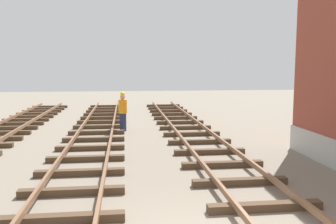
% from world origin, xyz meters
% --- Properties ---
extents(track_worker_foreground, '(0.40, 0.40, 1.87)m').
position_xyz_m(track_worker_foreground, '(-1.62, 11.79, 0.93)').
color(track_worker_foreground, '#262D4C').
rests_on(track_worker_foreground, ground).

